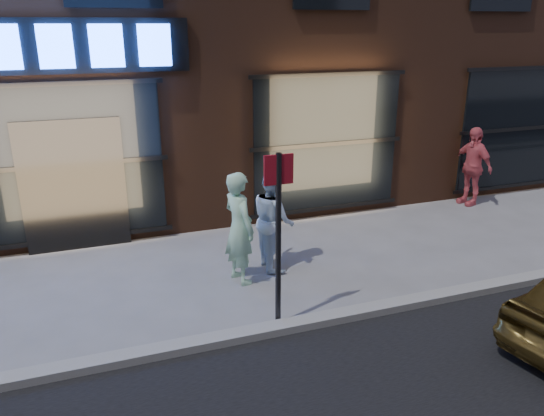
{
  "coord_description": "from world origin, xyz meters",
  "views": [
    {
      "loc": [
        0.28,
        -5.83,
        3.95
      ],
      "look_at": [
        2.95,
        1.6,
        1.2
      ],
      "focal_mm": 35.0,
      "sensor_mm": 36.0,
      "label": 1
    }
  ],
  "objects_px": {
    "man_bowtie": "(239,228)",
    "passerby": "(472,166)",
    "man_cap": "(274,219)",
    "sign_post": "(278,225)"
  },
  "relations": [
    {
      "from": "man_bowtie",
      "to": "passerby",
      "type": "distance_m",
      "value": 6.39
    },
    {
      "from": "man_cap",
      "to": "sign_post",
      "type": "bearing_deg",
      "value": 163.81
    },
    {
      "from": "passerby",
      "to": "sign_post",
      "type": "relative_size",
      "value": 0.73
    },
    {
      "from": "sign_post",
      "to": "man_bowtie",
      "type": "bearing_deg",
      "value": 94.03
    },
    {
      "from": "man_bowtie",
      "to": "sign_post",
      "type": "distance_m",
      "value": 1.58
    },
    {
      "from": "man_cap",
      "to": "passerby",
      "type": "height_order",
      "value": "passerby"
    },
    {
      "from": "passerby",
      "to": "sign_post",
      "type": "bearing_deg",
      "value": -69.87
    },
    {
      "from": "man_bowtie",
      "to": "sign_post",
      "type": "height_order",
      "value": "sign_post"
    },
    {
      "from": "passerby",
      "to": "man_cap",
      "type": "bearing_deg",
      "value": -82.95
    },
    {
      "from": "man_cap",
      "to": "man_bowtie",
      "type": "bearing_deg",
      "value": 117.57
    }
  ]
}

